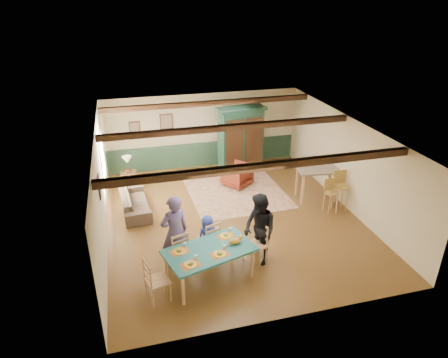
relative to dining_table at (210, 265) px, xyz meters
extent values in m
plane|color=brown|center=(1.24, 2.45, -0.40)|extent=(8.00, 8.00, 0.00)
cube|color=beige|center=(1.24, 6.45, 0.95)|extent=(7.00, 0.02, 2.70)
cube|color=beige|center=(-2.26, 2.45, 0.95)|extent=(0.02, 8.00, 2.70)
cube|color=beige|center=(4.74, 2.45, 0.95)|extent=(0.02, 8.00, 2.70)
cube|color=silver|center=(1.24, 2.45, 2.30)|extent=(7.00, 8.00, 0.02)
cube|color=#203C2C|center=(1.24, 6.43, 0.05)|extent=(6.95, 0.03, 0.90)
cube|color=black|center=(1.24, 0.15, 2.21)|extent=(6.95, 0.16, 0.16)
cube|color=black|center=(1.24, 2.85, 2.21)|extent=(6.95, 0.16, 0.16)
cube|color=black|center=(1.24, 5.45, 2.21)|extent=(6.95, 0.16, 0.16)
imported|color=#5F4F89|center=(-0.65, 0.71, 0.53)|extent=(0.78, 0.62, 1.86)
imported|color=black|center=(1.29, 0.37, 0.49)|extent=(0.89, 1.02, 1.78)
imported|color=#2839A1|center=(0.17, 0.95, 0.14)|extent=(0.60, 0.48, 1.08)
cube|color=beige|center=(1.78, 4.22, -0.40)|extent=(3.11, 3.65, 0.01)
cube|color=black|center=(2.41, 5.59, 0.78)|extent=(1.75, 0.89, 2.36)
imported|color=#511810|center=(1.97, 4.50, -0.03)|extent=(1.13, 1.14, 0.75)
imported|color=#403428|center=(-1.45, 3.61, -0.12)|extent=(0.89, 1.99, 0.57)
camera|label=1|loc=(-1.52, -7.08, 5.58)|focal=32.00mm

